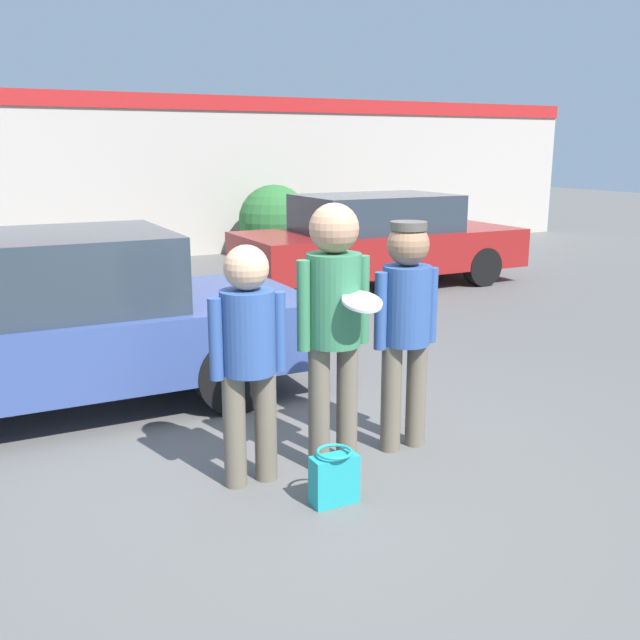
% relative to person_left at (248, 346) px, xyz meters
% --- Properties ---
extents(ground_plane, '(56.00, 56.00, 0.00)m').
position_rel_person_left_xyz_m(ground_plane, '(0.41, 0.21, -0.95)').
color(ground_plane, '#5B5956').
extents(storefront_building, '(24.00, 0.22, 3.22)m').
position_rel_person_left_xyz_m(storefront_building, '(0.41, 10.24, 0.69)').
color(storefront_building, '#B2A89E').
rests_on(storefront_building, ground).
extents(person_left, '(0.52, 0.35, 1.61)m').
position_rel_person_left_xyz_m(person_left, '(0.00, 0.00, 0.00)').
color(person_left, '#665B4C').
rests_on(person_left, ground).
extents(person_middle_with_frisbee, '(0.54, 0.58, 1.85)m').
position_rel_person_left_xyz_m(person_middle_with_frisbee, '(0.61, -0.02, 0.18)').
color(person_middle_with_frisbee, '#665B4C').
rests_on(person_middle_with_frisbee, ground).
extents(person_right, '(0.52, 0.35, 1.69)m').
position_rel_person_left_xyz_m(person_right, '(1.23, 0.03, 0.07)').
color(person_right, '#665B4C').
rests_on(person_right, ground).
extents(parked_car_near, '(4.56, 1.87, 1.50)m').
position_rel_person_left_xyz_m(parked_car_near, '(-1.09, 2.13, -0.19)').
color(parked_car_near, '#334784').
rests_on(parked_car_near, ground).
extents(parked_car_far, '(4.62, 1.91, 1.46)m').
position_rel_person_left_xyz_m(parked_car_far, '(4.45, 5.71, -0.22)').
color(parked_car_far, maroon).
rests_on(parked_car_far, ground).
extents(shrub, '(1.46, 1.46, 1.46)m').
position_rel_person_left_xyz_m(shrub, '(4.15, 9.32, -0.22)').
color(shrub, '#2D6B33').
rests_on(shrub, ground).
extents(handbag, '(0.30, 0.23, 0.36)m').
position_rel_person_left_xyz_m(handbag, '(0.36, -0.51, -0.78)').
color(handbag, teal).
rests_on(handbag, ground).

